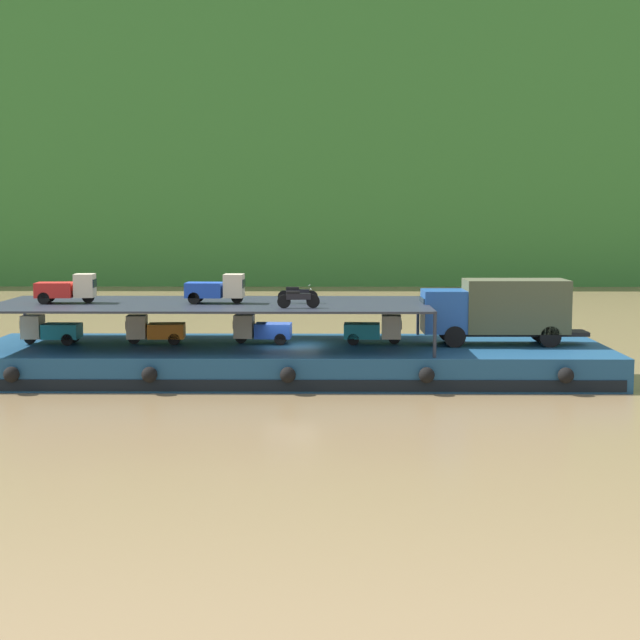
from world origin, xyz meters
name	(u,v)px	position (x,y,z in m)	size (l,w,h in m)	color
ground_plane	(292,376)	(0.00, 0.00, 0.00)	(400.00, 400.00, 0.00)	olive
hillside_far_bank	(315,122)	(0.00, 72.50, 18.88)	(134.20, 34.50, 33.52)	#33702D
cargo_barge	(292,361)	(0.00, -0.03, 0.75)	(29.59, 9.25, 1.50)	navy
covered_lorry	(499,309)	(9.81, 0.34, 3.19)	(7.88, 2.36, 3.10)	#1E4C99
cargo_rack	(211,304)	(-3.80, 0.00, 3.44)	(20.39, 7.90, 2.00)	#232833
mini_truck_lower_stern	(50,330)	(-11.55, 0.28, 2.19)	(2.76, 1.23, 1.38)	teal
mini_truck_lower_aft	(155,330)	(-6.57, 0.37, 2.19)	(2.79, 1.30, 1.38)	orange
mini_truck_lower_mid	(261,329)	(-1.48, 0.55, 2.19)	(2.80, 1.30, 1.38)	#1E47B7
mini_truck_lower_fore	(374,330)	(3.89, 0.47, 2.19)	(2.78, 1.28, 1.38)	teal
mini_truck_upper_stern	(67,289)	(-10.59, -0.12, 4.19)	(2.79, 1.29, 1.38)	red
mini_truck_upper_mid	(216,289)	(-3.54, -0.15, 4.19)	(2.78, 1.27, 1.38)	#1E47B7
motorcycle_upper_port	(298,298)	(0.37, -2.37, 3.93)	(1.90, 0.55, 0.87)	black
motorcycle_upper_centre	(297,294)	(0.26, 0.00, 3.93)	(1.90, 0.55, 0.87)	black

